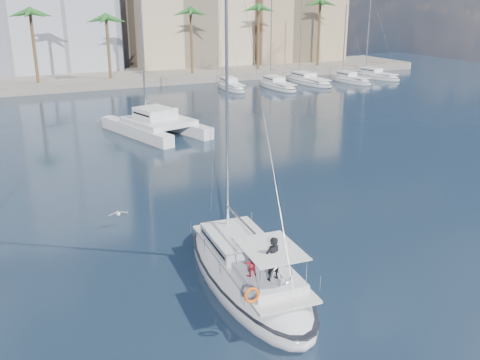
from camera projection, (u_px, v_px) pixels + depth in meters
ground at (255, 243)px, 28.70m from camera, size 160.00×160.00×0.00m
quay at (72, 81)px, 80.63m from camera, size 120.00×14.00×1.20m
building_beige at (187, 13)px, 94.24m from camera, size 20.00×14.00×20.00m
building_tan_right at (290, 17)px, 100.99m from camera, size 18.00×12.00×18.00m
palm_centre at (69, 15)px, 74.09m from camera, size 3.60×3.60×12.30m
palm_right at (282, 12)px, 87.92m from camera, size 3.60×3.60×12.30m
main_sloop at (247, 272)px, 24.54m from camera, size 4.60×12.05×17.53m
catamaran at (156, 122)px, 51.55m from camera, size 8.39×12.30×16.44m
seagull at (118, 213)px, 30.36m from camera, size 1.14×0.49×0.21m
moored_yacht_a at (231, 89)px, 77.00m from camera, size 3.37×9.52×11.90m
moored_yacht_b at (277, 88)px, 77.93m from camera, size 3.32×10.83×13.72m
moored_yacht_c at (307, 83)px, 82.29m from camera, size 3.98×12.33×15.54m
moored_yacht_d at (350, 82)px, 83.22m from camera, size 3.52×9.55×11.90m
moored_yacht_e at (375, 78)px, 87.57m from camera, size 4.61×11.11×13.72m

